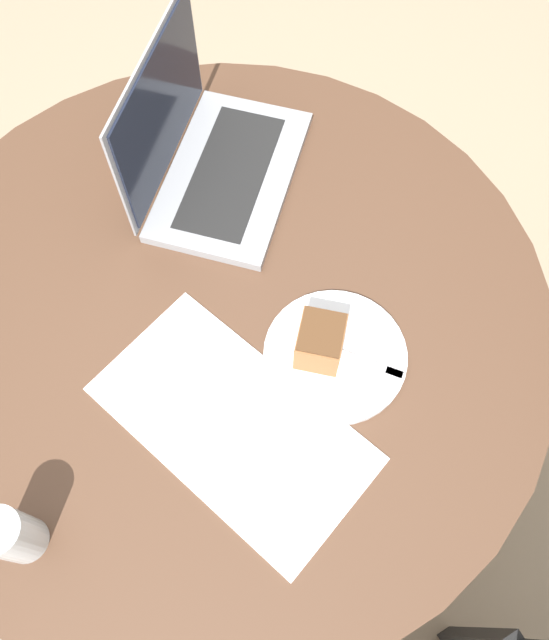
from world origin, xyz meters
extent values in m
plane|color=gray|center=(0.00, 0.00, 0.00)|extent=(12.00, 12.00, 0.00)
cylinder|color=#4C3323|center=(0.00, 0.00, 0.01)|extent=(0.57, 0.57, 0.02)
cylinder|color=#4C3323|center=(0.00, 0.00, 0.35)|extent=(0.13, 0.13, 0.66)
cylinder|color=#4C3323|center=(0.00, 0.00, 0.70)|extent=(1.10, 1.10, 0.03)
cube|color=white|center=(-0.19, 0.05, 0.71)|extent=(0.47, 0.38, 0.00)
cylinder|color=silver|center=(-0.16, -0.14, 0.72)|extent=(0.22, 0.22, 0.01)
cube|color=brown|center=(-0.14, -0.12, 0.76)|extent=(0.10, 0.10, 0.07)
cube|color=#4D311C|center=(-0.14, -0.12, 0.79)|extent=(0.10, 0.09, 0.00)
cube|color=silver|center=(-0.17, -0.15, 0.73)|extent=(0.13, 0.13, 0.00)
cube|color=silver|center=(-0.22, -0.20, 0.73)|extent=(0.04, 0.04, 0.00)
cylinder|color=#C6AD89|center=(0.32, 0.02, 0.76)|extent=(0.07, 0.07, 0.09)
cylinder|color=silver|center=(-0.23, 0.37, 0.77)|extent=(0.06, 0.06, 0.11)
cube|color=gray|center=(0.23, -0.12, 0.72)|extent=(0.40, 0.39, 0.02)
cube|color=black|center=(0.23, -0.12, 0.73)|extent=(0.30, 0.28, 0.00)
cube|color=gray|center=(0.30, -0.03, 0.85)|extent=(0.27, 0.22, 0.24)
cube|color=black|center=(0.30, -0.04, 0.85)|extent=(0.25, 0.21, 0.22)
camera|label=1|loc=(-0.46, 0.10, 1.61)|focal=35.00mm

